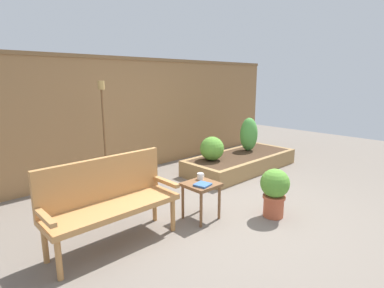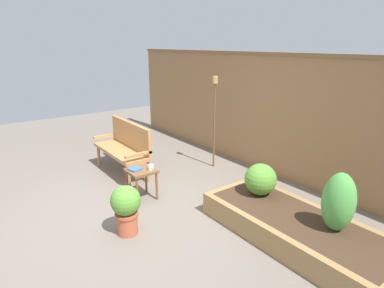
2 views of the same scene
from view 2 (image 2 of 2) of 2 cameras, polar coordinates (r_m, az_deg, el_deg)
ground_plane at (r=4.77m, az=-8.87°, el=-11.51°), size 14.00×14.00×0.00m
fence_back at (r=5.96m, az=13.25°, el=5.36°), size 8.40×0.14×2.16m
garden_bench at (r=5.95m, az=-11.80°, el=-0.02°), size 1.44×0.48×0.94m
side_table at (r=4.93m, az=-9.03°, el=-5.42°), size 0.40×0.40×0.48m
cup_on_table at (r=4.85m, az=-7.34°, el=-4.15°), size 0.11×0.08×0.08m
book_on_table at (r=4.90m, az=-10.15°, el=-4.39°), size 0.21×0.21×0.03m
potted_boxwood at (r=4.10m, az=-11.68°, el=-10.91°), size 0.38×0.38×0.64m
raised_planter_bed at (r=4.21m, az=18.24°, el=-14.19°), size 2.40×1.00×0.30m
shrub_near_bench at (r=4.51m, az=12.12°, el=-6.17°), size 0.44×0.44×0.44m
shrub_far_corner at (r=3.90m, az=24.69°, el=-9.38°), size 0.36×0.36×0.68m
tiki_torch at (r=5.96m, az=4.06°, el=6.72°), size 0.10×0.10×1.74m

